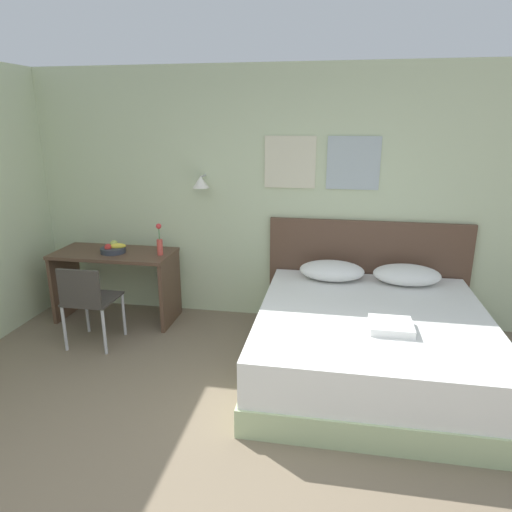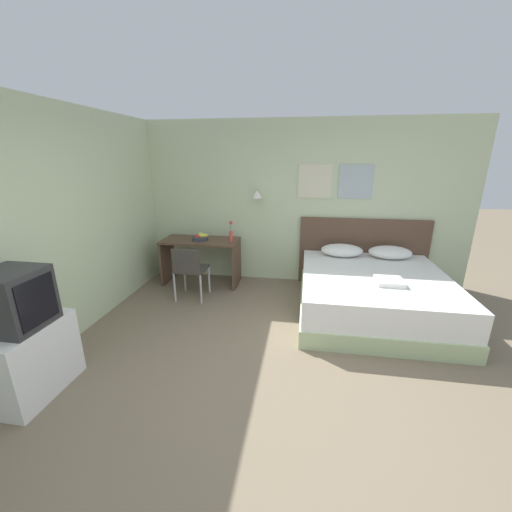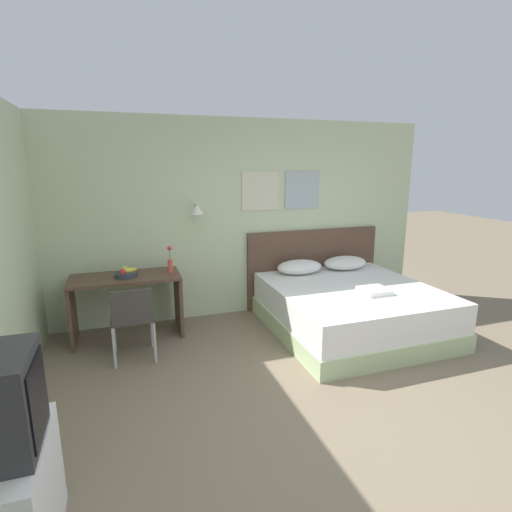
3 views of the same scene
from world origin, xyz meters
TOP-DOWN VIEW (x-y plane):
  - ground_plane at (0.00, 0.00)m, footprint 24.00×24.00m
  - wall_back at (0.01, 2.88)m, footprint 5.65×0.31m
  - bed at (1.18, 1.77)m, footprint 1.93×2.05m
  - headboard at (1.18, 2.82)m, footprint 2.05×0.06m
  - pillow_left at (0.82, 2.54)m, footprint 0.64×0.41m
  - pillow_right at (1.54, 2.54)m, footprint 0.64×0.41m
  - folded_towel_near_foot at (1.29, 1.46)m, footprint 0.32×0.30m
  - desk at (-1.47, 2.47)m, footprint 1.26×0.59m
  - desk_chair at (-1.43, 1.81)m, footprint 0.44×0.44m
  - fruit_bowl at (-1.46, 2.45)m, footprint 0.27×0.26m
  - flower_vase at (-0.94, 2.46)m, footprint 0.06×0.06m
  - tv_stand at (-2.16, -0.30)m, footprint 0.48×0.74m
  - television at (-2.16, -0.30)m, footprint 0.47×0.47m

SIDE VIEW (x-z plane):
  - ground_plane at x=0.00m, z-range 0.00..0.00m
  - bed at x=1.18m, z-range 0.00..0.57m
  - tv_stand at x=-2.16m, z-range 0.00..0.68m
  - desk_chair at x=-1.43m, z-range 0.09..0.91m
  - desk at x=-1.47m, z-range 0.15..0.92m
  - headboard at x=1.18m, z-range 0.00..1.13m
  - folded_towel_near_foot at x=1.29m, z-range 0.57..0.63m
  - pillow_left at x=0.82m, z-range 0.57..0.76m
  - pillow_right at x=1.54m, z-range 0.57..0.76m
  - fruit_bowl at x=-1.46m, z-range 0.75..0.87m
  - flower_vase at x=-0.94m, z-range 0.73..1.06m
  - television at x=-2.16m, z-range 0.68..1.18m
  - wall_back at x=0.01m, z-range 0.01..2.66m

